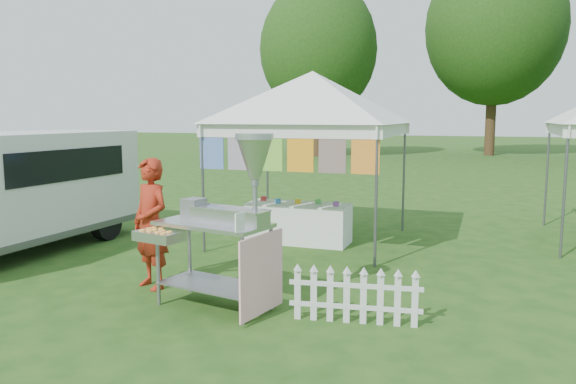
% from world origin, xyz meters
% --- Properties ---
extents(ground, '(120.00, 120.00, 0.00)m').
position_xyz_m(ground, '(0.00, 0.00, 0.00)').
color(ground, '#1F4714').
rests_on(ground, ground).
extents(canopy_main, '(4.24, 4.24, 3.45)m').
position_xyz_m(canopy_main, '(0.00, 3.49, 2.99)').
color(canopy_main, '#59595E').
rests_on(canopy_main, ground).
extents(tree_left, '(6.40, 6.40, 9.53)m').
position_xyz_m(tree_left, '(-6.00, 24.00, 5.83)').
color(tree_left, '#332512').
rests_on(tree_left, ground).
extents(tree_mid, '(7.60, 7.60, 11.52)m').
position_xyz_m(tree_mid, '(3.00, 28.00, 7.14)').
color(tree_mid, '#332512').
rests_on(tree_mid, ground).
extents(donut_cart, '(1.61, 1.00, 2.04)m').
position_xyz_m(donut_cart, '(0.19, -0.35, 1.20)').
color(donut_cart, gray).
rests_on(donut_cart, ground).
extents(vendor, '(0.73, 0.62, 1.70)m').
position_xyz_m(vendor, '(-1.13, 0.12, 0.85)').
color(vendor, '#9B2513').
rests_on(vendor, ground).
extents(cargo_van, '(2.08, 4.78, 1.95)m').
position_xyz_m(cargo_van, '(-4.39, 0.96, 1.05)').
color(cargo_van, silver).
rests_on(cargo_van, ground).
extents(picket_fence, '(1.43, 0.22, 0.56)m').
position_xyz_m(picket_fence, '(1.65, -0.26, 0.29)').
color(picket_fence, silver).
rests_on(picket_fence, ground).
extents(display_table, '(1.80, 0.70, 0.70)m').
position_xyz_m(display_table, '(-0.18, 3.26, 0.35)').
color(display_table, white).
rests_on(display_table, ground).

